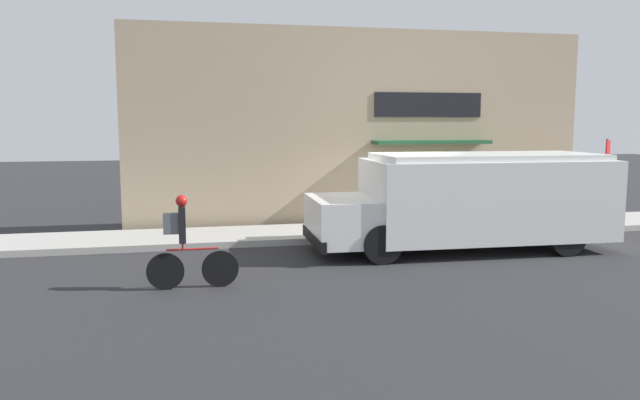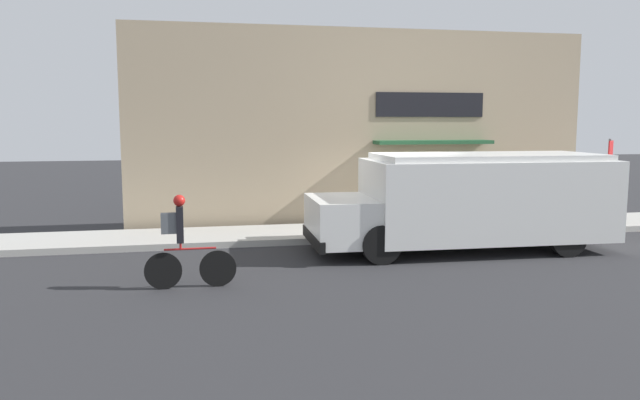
% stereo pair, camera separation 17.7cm
% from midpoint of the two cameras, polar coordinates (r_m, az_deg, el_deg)
% --- Properties ---
extents(ground_plane, '(70.00, 70.00, 0.00)m').
position_cam_midpoint_polar(ground_plane, '(15.40, 6.24, -3.79)').
color(ground_plane, '#2B2B2D').
extents(sidewalk, '(28.00, 2.20, 0.16)m').
position_cam_midpoint_polar(sidewalk, '(16.41, 5.02, -2.82)').
color(sidewalk, '#ADAAA3').
rests_on(sidewalk, ground_plane).
extents(storefront, '(13.09, 0.85, 5.47)m').
position_cam_midpoint_polar(storefront, '(17.55, 3.86, 6.56)').
color(storefront, tan).
rests_on(storefront, ground_plane).
extents(school_bus, '(6.84, 2.95, 2.20)m').
position_cam_midpoint_polar(school_bus, '(14.56, 13.28, 0.07)').
color(school_bus, white).
rests_on(school_bus, ground_plane).
extents(cyclist, '(1.60, 0.21, 1.66)m').
position_cam_midpoint_polar(cyclist, '(11.16, -12.65, -3.92)').
color(cyclist, black).
rests_on(cyclist, ground_plane).
extents(stop_sign_post, '(0.45, 0.45, 2.31)m').
position_cam_midpoint_polar(stop_sign_post, '(18.45, 24.47, 2.76)').
color(stop_sign_post, slate).
rests_on(stop_sign_post, sidewalk).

